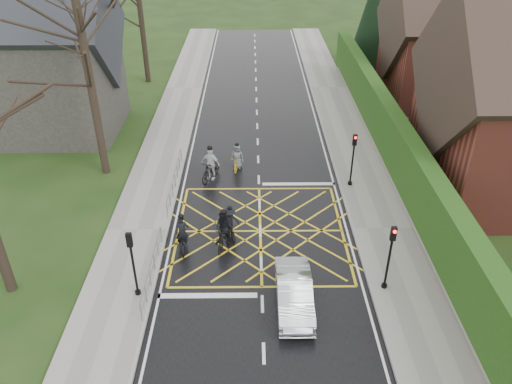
{
  "coord_description": "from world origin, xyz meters",
  "views": [
    {
      "loc": [
        -0.4,
        -19.8,
        14.44
      ],
      "look_at": [
        -0.19,
        1.55,
        1.3
      ],
      "focal_mm": 35.0,
      "sensor_mm": 36.0,
      "label": 1
    }
  ],
  "objects_px": {
    "cyclist_rear": "(182,238)",
    "cyclist_front": "(211,167)",
    "cyclist_back": "(224,232)",
    "car": "(294,293)",
    "cyclist_lead": "(237,160)",
    "cyclist_mid": "(230,225)"
  },
  "relations": [
    {
      "from": "cyclist_mid",
      "to": "cyclist_lead",
      "type": "relative_size",
      "value": 1.0
    },
    {
      "from": "cyclist_rear",
      "to": "cyclist_lead",
      "type": "distance_m",
      "value": 8.03
    },
    {
      "from": "cyclist_mid",
      "to": "car",
      "type": "bearing_deg",
      "value": -79.31
    },
    {
      "from": "cyclist_lead",
      "to": "car",
      "type": "distance_m",
      "value": 11.71
    },
    {
      "from": "cyclist_back",
      "to": "cyclist_lead",
      "type": "bearing_deg",
      "value": 100.75
    },
    {
      "from": "cyclist_mid",
      "to": "cyclist_lead",
      "type": "distance_m",
      "value": 6.67
    },
    {
      "from": "cyclist_back",
      "to": "car",
      "type": "bearing_deg",
      "value": -39.14
    },
    {
      "from": "cyclist_lead",
      "to": "car",
      "type": "relative_size",
      "value": 0.45
    },
    {
      "from": "cyclist_back",
      "to": "cyclist_mid",
      "type": "xyz_separation_m",
      "value": [
        0.24,
        0.83,
        -0.16
      ]
    },
    {
      "from": "cyclist_back",
      "to": "cyclist_lead",
      "type": "xyz_separation_m",
      "value": [
        0.43,
        7.49,
        -0.18
      ]
    },
    {
      "from": "cyclist_mid",
      "to": "cyclist_lead",
      "type": "xyz_separation_m",
      "value": [
        0.19,
        6.67,
        -0.02
      ]
    },
    {
      "from": "cyclist_back",
      "to": "cyclist_mid",
      "type": "height_order",
      "value": "cyclist_back"
    },
    {
      "from": "cyclist_mid",
      "to": "car",
      "type": "distance_m",
      "value": 5.49
    },
    {
      "from": "cyclist_rear",
      "to": "cyclist_back",
      "type": "bearing_deg",
      "value": -4.08
    },
    {
      "from": "cyclist_back",
      "to": "cyclist_front",
      "type": "height_order",
      "value": "cyclist_front"
    },
    {
      "from": "cyclist_back",
      "to": "cyclist_lead",
      "type": "relative_size",
      "value": 1.17
    },
    {
      "from": "cyclist_lead",
      "to": "car",
      "type": "height_order",
      "value": "cyclist_lead"
    },
    {
      "from": "cyclist_mid",
      "to": "cyclist_front",
      "type": "bearing_deg",
      "value": 84.5
    },
    {
      "from": "cyclist_rear",
      "to": "cyclist_front",
      "type": "bearing_deg",
      "value": 72.84
    },
    {
      "from": "cyclist_rear",
      "to": "cyclist_back",
      "type": "relative_size",
      "value": 0.97
    },
    {
      "from": "cyclist_rear",
      "to": "cyclist_lead",
      "type": "xyz_separation_m",
      "value": [
        2.36,
        7.67,
        -0.03
      ]
    },
    {
      "from": "cyclist_front",
      "to": "car",
      "type": "xyz_separation_m",
      "value": [
        4.01,
        -10.2,
        -0.12
      ]
    }
  ]
}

